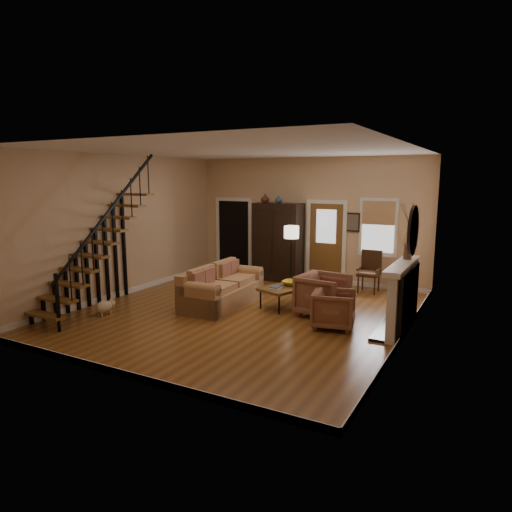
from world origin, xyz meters
The scene contains 15 objects.
room centered at (-0.41, 1.76, 1.51)m, with size 7.00×7.33×3.30m.
staircase centered at (-2.78, -1.30, 1.60)m, with size 0.94×2.80×3.20m, color brown, non-canonical shape.
fireplace centered at (3.13, 0.50, 0.74)m, with size 0.33×1.95×2.30m.
armoire centered at (-0.70, 3.15, 1.05)m, with size 1.30×0.60×2.10m, color black, non-canonical shape.
vase_a centered at (-1.05, 3.05, 2.22)m, with size 0.24×0.24×0.25m, color #4C2619.
vase_b centered at (-0.65, 3.05, 2.21)m, with size 0.20×0.20×0.21m, color #334C60.
sofa centered at (-0.69, 0.31, 0.41)m, with size 0.95×2.21×0.82m, color #B17E50, non-canonical shape.
coffee_table centered at (0.61, 0.85, 0.23)m, with size 0.69×1.19×0.46m, color brown, non-canonical shape.
bowl centered at (0.66, 1.00, 0.51)m, with size 0.41×0.41×0.10m, color gold.
books centered at (0.49, 0.55, 0.48)m, with size 0.22×0.30×0.06m, color beige, non-canonical shape.
armchair_left centered at (1.96, 0.01, 0.35)m, with size 0.76×0.78×0.71m, color brown.
armchair_right centered at (1.52, 0.65, 0.43)m, with size 0.91×0.94×0.86m, color brown.
floor_lamp centered at (0.06, 2.31, 0.80)m, with size 0.37×0.37×1.61m, color black, non-canonical shape.
side_chair centered at (1.85, 2.95, 0.51)m, with size 0.54×0.54×1.02m, color #362011, non-canonical shape.
dog centered at (-2.43, -1.47, 0.15)m, with size 0.25×0.42×0.31m, color beige, non-canonical shape.
Camera 1 is at (4.58, -7.91, 2.79)m, focal length 32.00 mm.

